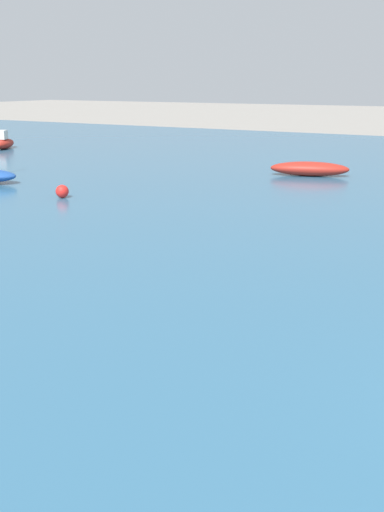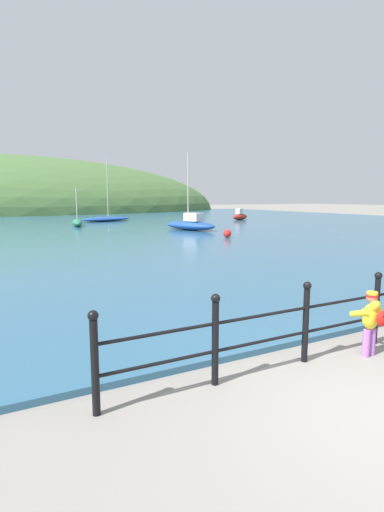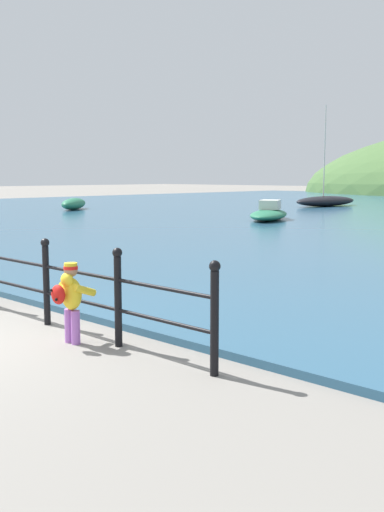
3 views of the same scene
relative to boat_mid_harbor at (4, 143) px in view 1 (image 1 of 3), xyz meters
The scene contains 3 objects.
boat_mid_harbor is the anchor object (origin of this frame).
boat_green_fishing 20.13m from the boat_mid_harbor, 93.87° to the right, with size 2.02×3.58×0.62m.
mooring_buoy 17.68m from the boat_mid_harbor, 127.33° to the right, with size 0.47×0.47×0.47m, color red.
Camera 1 is at (-7.59, 1.90, 4.12)m, focal length 42.00 mm.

